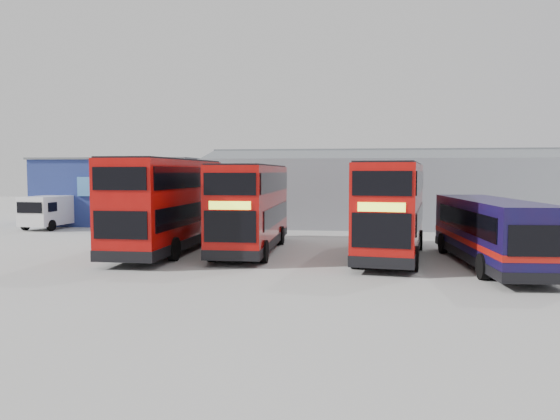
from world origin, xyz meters
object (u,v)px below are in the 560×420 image
Objects in this scene: maintenance_shed at (405,191)px; single_decker_blue at (490,233)px; office_block at (127,190)px; double_decker_left at (168,206)px; panel_van at (54,210)px; double_decker_centre at (252,208)px; double_decker_right at (392,210)px.

maintenance_shed is 19.51m from single_decker_blue.
maintenance_shed is at bearing 5.21° from office_block.
maintenance_shed is 21.60m from double_decker_left.
double_decker_left is (8.64, -14.96, -0.24)m from office_block.
double_decker_centre is at bearing -24.98° from panel_van.
maintenance_shed is 2.72× the size of double_decker_left.
maintenance_shed is at bearing 91.17° from double_decker_right.
maintenance_shed is 26.41m from panel_van.
maintenance_shed is (22.00, 2.01, 0.02)m from office_block.
double_decker_centre is at bearing -179.84° from double_decker_right.
office_block is 24.97m from double_decker_right.
maintenance_shed is 2.80× the size of double_decker_right.
panel_van is at bearing 149.41° from double_decker_centre.
double_decker_right reaches higher than panel_van.
double_decker_centre is (4.17, 0.78, -0.14)m from double_decker_left.
maintenance_shed is 2.84× the size of single_decker_blue.
office_block reaches higher than panel_van.
panel_van is (-27.31, 12.64, -0.12)m from single_decker_blue.
maintenance_shed reaches higher than panel_van.
double_decker_right is at bearing -32.05° from single_decker_blue.
double_decker_left is 4.24m from double_decker_centre.
single_decker_blue is 30.09m from panel_van.
office_block is 22.09m from maintenance_shed.
double_decker_left is (-13.36, -16.97, -0.26)m from maintenance_shed.
double_decker_right is at bearing -19.08° from panel_van.
single_decker_blue is at bearing -16.76° from double_decker_centre.
office_block is at bearing -174.79° from maintenance_shed.
maintenance_shed is at bearing 19.91° from panel_van.
office_block reaches higher than double_decker_left.
single_decker_blue is at bearing -84.68° from maintenance_shed.
office_block is at bearing -39.54° from single_decker_blue.
single_decker_blue is (4.00, -2.19, -0.81)m from double_decker_right.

